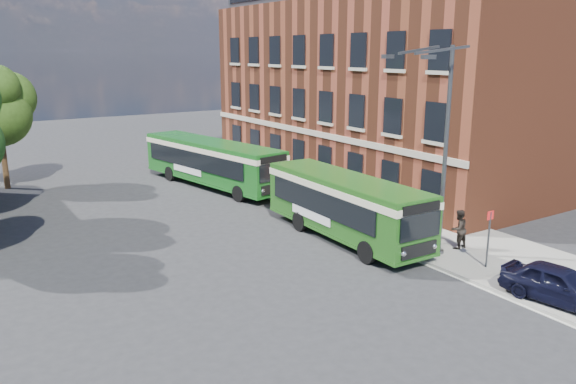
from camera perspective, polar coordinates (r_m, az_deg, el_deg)
ground at (r=23.80m, az=2.81°, el=-7.47°), size 120.00×120.00×0.00m
pavement at (r=33.86m, az=4.62°, el=-0.76°), size 6.00×48.00×0.15m
kerb_line at (r=32.18m, az=0.28°, el=-1.64°), size 0.12×48.00×0.01m
brick_office at (r=40.32m, az=9.39°, el=11.42°), size 12.10×26.00×14.20m
street_lamp at (r=24.21m, az=15.15°, el=4.21°), size 2.96×2.38×9.00m
bus_stop_sign at (r=24.19m, az=19.71°, el=-4.17°), size 0.35×0.08×2.52m
bus_front at (r=26.66m, az=5.83°, el=-1.00°), size 2.77×10.07×3.02m
bus_rear at (r=37.33m, az=-7.76°, el=3.33°), size 4.72×12.66×3.02m
parked_car at (r=22.05m, az=25.85°, el=-8.45°), size 2.21×4.17×1.35m
pedestrian_a at (r=25.18m, az=13.60°, el=-4.16°), size 0.73×0.58×1.75m
pedestrian_b at (r=26.19m, az=16.93°, el=-3.63°), size 0.88×0.68×1.79m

